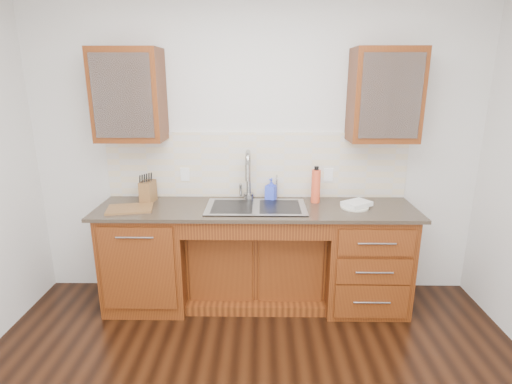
{
  "coord_description": "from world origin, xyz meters",
  "views": [
    {
      "loc": [
        0.05,
        -1.79,
        1.96
      ],
      "look_at": [
        0.0,
        1.4,
        1.05
      ],
      "focal_mm": 28.0,
      "sensor_mm": 36.0,
      "label": 1
    }
  ],
  "objects_px": {
    "plate": "(354,207)",
    "cutting_board": "(130,209)",
    "knife_block": "(148,191)",
    "water_bottle": "(316,186)",
    "soap_bottle": "(271,189)"
  },
  "relations": [
    {
      "from": "plate",
      "to": "knife_block",
      "type": "xyz_separation_m",
      "value": [
        -1.78,
        0.15,
        0.09
      ]
    },
    {
      "from": "plate",
      "to": "soap_bottle",
      "type": "bearing_deg",
      "value": 162.12
    },
    {
      "from": "plate",
      "to": "cutting_board",
      "type": "bearing_deg",
      "value": -177.75
    },
    {
      "from": "knife_block",
      "to": "plate",
      "type": "bearing_deg",
      "value": 1.95
    },
    {
      "from": "soap_bottle",
      "to": "knife_block",
      "type": "bearing_deg",
      "value": -151.31
    },
    {
      "from": "water_bottle",
      "to": "knife_block",
      "type": "height_order",
      "value": "water_bottle"
    },
    {
      "from": "water_bottle",
      "to": "cutting_board",
      "type": "relative_size",
      "value": 0.8
    },
    {
      "from": "plate",
      "to": "cutting_board",
      "type": "height_order",
      "value": "cutting_board"
    },
    {
      "from": "knife_block",
      "to": "cutting_board",
      "type": "height_order",
      "value": "knife_block"
    },
    {
      "from": "water_bottle",
      "to": "knife_block",
      "type": "distance_m",
      "value": 1.47
    },
    {
      "from": "water_bottle",
      "to": "plate",
      "type": "xyz_separation_m",
      "value": [
        0.31,
        -0.16,
        -0.14
      ]
    },
    {
      "from": "plate",
      "to": "cutting_board",
      "type": "distance_m",
      "value": 1.88
    },
    {
      "from": "water_bottle",
      "to": "knife_block",
      "type": "relative_size",
      "value": 1.56
    },
    {
      "from": "soap_bottle",
      "to": "water_bottle",
      "type": "bearing_deg",
      "value": 14.54
    },
    {
      "from": "soap_bottle",
      "to": "cutting_board",
      "type": "distance_m",
      "value": 1.22
    }
  ]
}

